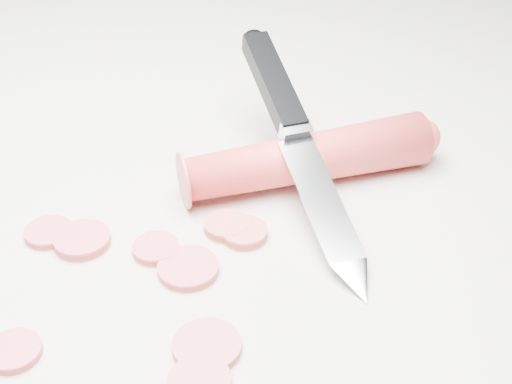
% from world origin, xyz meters
% --- Properties ---
extents(ground, '(2.40, 2.40, 0.00)m').
position_xyz_m(ground, '(0.00, 0.00, 0.00)').
color(ground, beige).
rests_on(ground, ground).
extents(carrot, '(0.17, 0.15, 0.04)m').
position_xyz_m(carrot, '(0.07, 0.08, 0.02)').
color(carrot, red).
rests_on(carrot, ground).
extents(carrot_slice_0, '(0.03, 0.03, 0.01)m').
position_xyz_m(carrot_slice_0, '(-0.07, -0.05, 0.00)').
color(carrot_slice_0, '#DF5259').
rests_on(carrot_slice_0, ground).
extents(carrot_slice_1, '(0.04, 0.04, 0.01)m').
position_xyz_m(carrot_slice_1, '(0.03, -0.04, 0.00)').
color(carrot_slice_1, '#DF5259').
rests_on(carrot_slice_1, ground).
extents(carrot_slice_2, '(0.03, 0.03, 0.01)m').
position_xyz_m(carrot_slice_2, '(0.05, 0.00, 0.00)').
color(carrot_slice_2, '#DF5259').
rests_on(carrot_slice_2, ground).
extents(carrot_slice_3, '(0.03, 0.03, 0.01)m').
position_xyz_m(carrot_slice_3, '(0.08, -0.12, 0.00)').
color(carrot_slice_3, '#DF5259').
rests_on(carrot_slice_3, ground).
extents(carrot_slice_4, '(0.04, 0.04, 0.01)m').
position_xyz_m(carrot_slice_4, '(0.07, -0.10, 0.00)').
color(carrot_slice_4, '#DF5259').
rests_on(carrot_slice_4, ground).
extents(carrot_slice_5, '(0.03, 0.03, 0.01)m').
position_xyz_m(carrot_slice_5, '(0.00, -0.03, 0.00)').
color(carrot_slice_5, '#DF5259').
rests_on(carrot_slice_5, ground).
extents(carrot_slice_6, '(0.03, 0.03, 0.01)m').
position_xyz_m(carrot_slice_6, '(-0.03, -0.14, 0.00)').
color(carrot_slice_6, '#DF5259').
rests_on(carrot_slice_6, ground).
extents(carrot_slice_7, '(0.04, 0.04, 0.01)m').
position_xyz_m(carrot_slice_7, '(-0.05, -0.05, 0.00)').
color(carrot_slice_7, '#DF5259').
rests_on(carrot_slice_7, ground).
extents(carrot_slice_8, '(0.03, 0.03, 0.01)m').
position_xyz_m(carrot_slice_8, '(0.04, 0.01, 0.00)').
color(carrot_slice_8, '#DF5259').
rests_on(carrot_slice_8, ground).
extents(kitchen_knife, '(0.18, 0.20, 0.08)m').
position_xyz_m(kitchen_knife, '(0.07, 0.07, 0.04)').
color(kitchen_knife, silver).
rests_on(kitchen_knife, ground).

